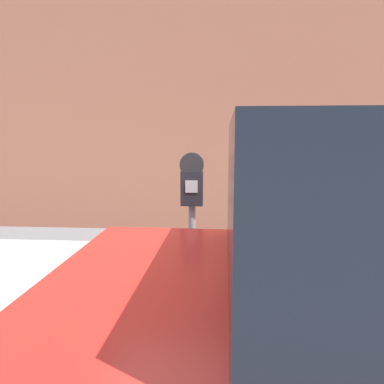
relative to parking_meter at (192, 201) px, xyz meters
name	(u,v)px	position (x,y,z in m)	size (l,w,h in m)	color
sidewalk	(247,283)	(0.57, 1.00, -1.14)	(24.00, 2.80, 0.11)	#9E9B96
building_facade	(239,59)	(0.57, 3.77, 1.89)	(24.00, 0.30, 6.16)	#935642
parking_meter	(192,201)	(0.00, 0.00, 0.00)	(0.20, 0.14, 1.50)	slate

